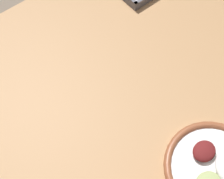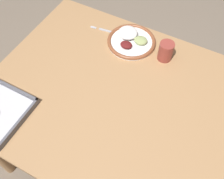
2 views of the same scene
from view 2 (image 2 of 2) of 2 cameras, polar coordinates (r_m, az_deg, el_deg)
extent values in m
plane|color=#7A6B59|center=(1.91, 0.73, -13.44)|extent=(8.00, 8.00, 0.00)
cube|color=#AD7F51|center=(1.26, 1.08, -1.63)|extent=(1.25, 0.99, 0.03)
cylinder|color=#AD7F51|center=(1.98, -8.11, 8.84)|extent=(0.06, 0.06, 0.71)
cylinder|color=white|center=(1.46, 4.24, 10.28)|extent=(0.26, 0.26, 0.01)
torus|color=brown|center=(1.45, 4.26, 10.44)|extent=(0.26, 0.26, 0.02)
ellipsoid|color=white|center=(1.47, 3.48, 12.24)|extent=(0.11, 0.11, 0.04)
ellipsoid|color=maroon|center=(1.42, 3.12, 9.70)|extent=(0.06, 0.06, 0.03)
ellipsoid|color=#9EAD6B|center=(1.44, 6.28, 10.58)|extent=(0.07, 0.07, 0.03)
cube|color=#B2B2B7|center=(1.52, -0.40, 12.48)|extent=(0.14, 0.03, 0.00)
cylinder|color=#B2B2B7|center=(1.55, -3.99, 13.48)|extent=(0.04, 0.01, 0.00)
cylinder|color=#B2B2B7|center=(1.55, -4.04, 13.39)|extent=(0.04, 0.01, 0.00)
cylinder|color=#B2B2B7|center=(1.55, -4.09, 13.31)|extent=(0.04, 0.01, 0.00)
cylinder|color=#B2B2B7|center=(1.54, -4.14, 13.22)|extent=(0.04, 0.01, 0.00)
cube|color=#595960|center=(1.33, -20.92, 0.31)|extent=(0.31, 0.01, 0.03)
cube|color=#595960|center=(1.22, -19.60, -6.88)|extent=(0.01, 0.27, 0.03)
cylinder|color=#993D33|center=(1.37, 11.62, 8.18)|extent=(0.08, 0.08, 0.10)
camera|label=1|loc=(0.98, 31.08, 36.25)|focal=50.00mm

